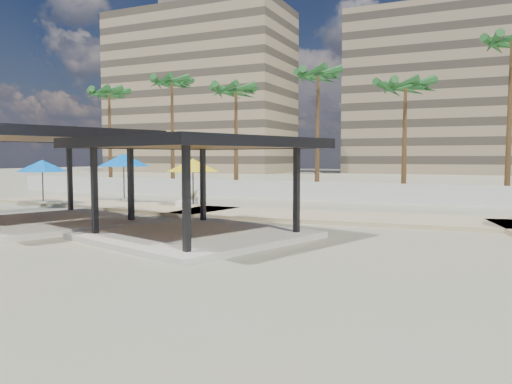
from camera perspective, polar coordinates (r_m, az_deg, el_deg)
ground at (r=16.98m, az=-2.83°, el=-5.50°), size 200.00×200.00×0.00m
promenade at (r=23.40m, az=10.30°, el=-2.79°), size 44.45×7.97×0.24m
boundary_wall at (r=31.89m, az=10.54°, el=-0.02°), size 56.00×0.30×1.20m
building_west at (r=97.43m, az=-6.42°, el=11.33°), size 34.00×16.00×32.40m
building_mid at (r=93.64m, az=22.56°, el=10.73°), size 38.00×16.00×30.40m
pavilion_central at (r=17.24m, az=-6.85°, el=1.48°), size 8.54×8.54×3.44m
pavilion_west at (r=22.30m, az=-23.97°, el=2.41°), size 9.79×9.79×3.88m
umbrella_a at (r=31.17m, az=-14.90°, el=3.54°), size 4.14×4.14×2.84m
umbrella_b at (r=26.93m, az=-7.23°, el=3.04°), size 2.91×2.91×2.54m
umbrella_f at (r=30.78m, az=-23.25°, el=2.76°), size 3.27×3.27×2.47m
lounger_a at (r=27.59m, az=-7.88°, el=-1.07°), size 1.34×2.29×0.83m
palm_a at (r=44.16m, az=-16.45°, el=10.37°), size 3.00×3.00×8.97m
palm_b at (r=40.91m, az=-9.60°, el=11.81°), size 3.00×3.00×9.58m
palm_c at (r=37.25m, az=-2.31°, el=11.12°), size 3.00×3.00×8.54m
palm_d at (r=35.83m, az=7.09°, el=12.62°), size 3.00×3.00×9.36m
palm_e at (r=33.86m, az=16.72°, el=11.11°), size 3.00×3.00×8.19m
palm_f at (r=34.09m, az=27.21°, el=14.43°), size 3.00×3.00×10.46m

